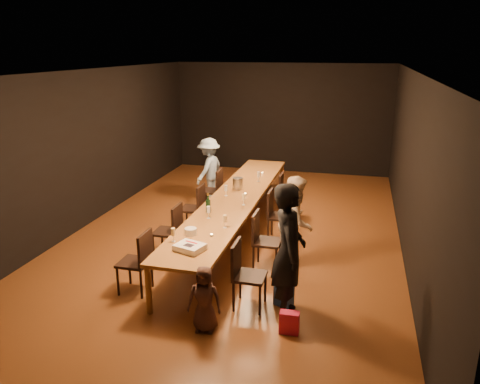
% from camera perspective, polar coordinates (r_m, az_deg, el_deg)
% --- Properties ---
extents(ground, '(10.00, 10.00, 0.00)m').
position_cam_1_polar(ground, '(8.87, -0.61, -5.27)').
color(ground, '#4E2E13').
rests_on(ground, ground).
extents(room_shell, '(6.04, 10.04, 3.02)m').
position_cam_1_polar(room_shell, '(8.30, -0.65, 8.10)').
color(room_shell, black).
rests_on(room_shell, ground).
extents(table, '(0.90, 6.00, 0.75)m').
position_cam_1_polar(table, '(8.63, -0.62, -0.96)').
color(table, brown).
rests_on(table, ground).
extents(chair_right_0, '(0.42, 0.42, 0.93)m').
position_cam_1_polar(chair_right_0, '(6.37, 1.20, -10.13)').
color(chair_right_0, black).
rests_on(chair_right_0, ground).
extents(chair_right_1, '(0.42, 0.42, 0.93)m').
position_cam_1_polar(chair_right_1, '(7.44, 3.34, -6.00)').
color(chair_right_1, black).
rests_on(chair_right_1, ground).
extents(chair_right_2, '(0.42, 0.42, 0.93)m').
position_cam_1_polar(chair_right_2, '(8.53, 4.91, -2.91)').
color(chair_right_2, black).
rests_on(chair_right_2, ground).
extents(chair_right_3, '(0.42, 0.42, 0.93)m').
position_cam_1_polar(chair_right_3, '(9.66, 6.11, -0.53)').
color(chair_right_3, black).
rests_on(chair_right_3, ground).
extents(chair_left_0, '(0.42, 0.42, 0.93)m').
position_cam_1_polar(chair_left_0, '(6.92, -12.78, -8.27)').
color(chair_left_0, black).
rests_on(chair_left_0, ground).
extents(chair_left_1, '(0.42, 0.42, 0.93)m').
position_cam_1_polar(chair_left_1, '(7.91, -8.88, -4.72)').
color(chair_left_1, black).
rests_on(chair_left_1, ground).
extents(chair_left_2, '(0.42, 0.42, 0.93)m').
position_cam_1_polar(chair_left_2, '(8.95, -5.89, -1.97)').
color(chair_left_2, black).
rests_on(chair_left_2, ground).
extents(chair_left_3, '(0.42, 0.42, 0.93)m').
position_cam_1_polar(chair_left_3, '(10.03, -3.54, 0.21)').
color(chair_left_3, black).
rests_on(chair_left_3, ground).
extents(woman_birthday, '(0.57, 0.74, 1.81)m').
position_cam_1_polar(woman_birthday, '(6.03, 5.94, -7.23)').
color(woman_birthday, black).
rests_on(woman_birthday, ground).
extents(woman_tan, '(0.58, 0.73, 1.49)m').
position_cam_1_polar(woman_tan, '(7.50, 6.84, -3.58)').
color(woman_tan, beige).
rests_on(woman_tan, ground).
extents(man_blue, '(0.72, 1.02, 1.44)m').
position_cam_1_polar(man_blue, '(10.77, -3.80, 2.80)').
color(man_blue, '#88ABD2').
rests_on(man_blue, ground).
extents(child, '(0.45, 0.32, 0.86)m').
position_cam_1_polar(child, '(5.92, -4.36, -12.87)').
color(child, '#432B25').
rests_on(child, ground).
extents(gift_bag_red, '(0.24, 0.14, 0.29)m').
position_cam_1_polar(gift_bag_red, '(6.02, 6.02, -15.55)').
color(gift_bag_red, '#D6204C').
rests_on(gift_bag_red, ground).
extents(gift_bag_blue, '(0.29, 0.25, 0.30)m').
position_cam_1_polar(gift_bag_blue, '(6.57, 5.36, -12.40)').
color(gift_bag_blue, '#2954B2').
rests_on(gift_bag_blue, ground).
extents(birthday_cake, '(0.45, 0.40, 0.09)m').
position_cam_1_polar(birthday_cake, '(6.43, -6.14, -6.72)').
color(birthday_cake, white).
rests_on(birthday_cake, table).
extents(plate_stack, '(0.20, 0.20, 0.10)m').
position_cam_1_polar(plate_stack, '(6.94, -6.04, -4.81)').
color(plate_stack, white).
rests_on(plate_stack, table).
extents(champagne_bottle, '(0.09, 0.09, 0.34)m').
position_cam_1_polar(champagne_bottle, '(7.78, -3.91, -1.35)').
color(champagne_bottle, black).
rests_on(champagne_bottle, table).
extents(ice_bucket, '(0.22, 0.22, 0.22)m').
position_cam_1_polar(ice_bucket, '(9.10, -0.27, 1.07)').
color(ice_bucket, '#AEAEB3').
rests_on(ice_bucket, table).
extents(wineglass_0, '(0.06, 0.06, 0.21)m').
position_cam_1_polar(wineglass_0, '(6.71, -8.14, -5.21)').
color(wineglass_0, beige).
rests_on(wineglass_0, table).
extents(wineglass_1, '(0.06, 0.06, 0.21)m').
position_cam_1_polar(wineglass_1, '(7.15, -1.86, -3.59)').
color(wineglass_1, beige).
rests_on(wineglass_1, table).
extents(wineglass_2, '(0.06, 0.06, 0.21)m').
position_cam_1_polar(wineglass_2, '(7.55, -3.86, -2.49)').
color(wineglass_2, silver).
rests_on(wineglass_2, table).
extents(wineglass_3, '(0.06, 0.06, 0.21)m').
position_cam_1_polar(wineglass_3, '(8.16, 0.44, -0.91)').
color(wineglass_3, beige).
rests_on(wineglass_3, table).
extents(wineglass_4, '(0.06, 0.06, 0.21)m').
position_cam_1_polar(wineglass_4, '(8.67, -1.72, 0.18)').
color(wineglass_4, silver).
rests_on(wineglass_4, table).
extents(wineglass_5, '(0.06, 0.06, 0.21)m').
position_cam_1_polar(wineglass_5, '(9.61, 2.28, 1.88)').
color(wineglass_5, silver).
rests_on(wineglass_5, table).
extents(tealight_near, '(0.05, 0.05, 0.03)m').
position_cam_1_polar(tealight_near, '(6.87, -3.49, -5.28)').
color(tealight_near, '#B2B7B2').
rests_on(tealight_near, table).
extents(tealight_mid, '(0.05, 0.05, 0.03)m').
position_cam_1_polar(tealight_mid, '(8.74, 0.64, -0.27)').
color(tealight_mid, '#B2B7B2').
rests_on(tealight_mid, table).
extents(tealight_far, '(0.05, 0.05, 0.03)m').
position_cam_1_polar(tealight_far, '(10.21, 2.74, 2.28)').
color(tealight_far, '#B2B7B2').
rests_on(tealight_far, table).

